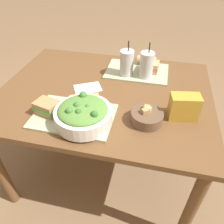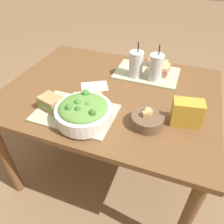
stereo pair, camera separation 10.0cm
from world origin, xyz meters
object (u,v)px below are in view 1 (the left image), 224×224
object	(u,v)px
sandwich_far	(150,67)
salad_bowl	(83,114)
baguette_far	(147,60)
soup_bowl	(147,117)
chip_bag	(184,107)
drink_cup_red	(146,66)
sandwich_near	(47,107)
drink_cup_dark	(127,64)
baguette_near	(85,99)
napkin_folded	(87,88)

from	to	relation	value
sandwich_far	salad_bowl	bearing A→B (deg)	-109.88
sandwich_far	baguette_far	bearing A→B (deg)	114.29
soup_bowl	salad_bowl	bearing A→B (deg)	-164.42
soup_bowl	chip_bag	xyz separation A→B (m)	(0.17, 0.07, 0.03)
drink_cup_red	chip_bag	bearing A→B (deg)	-57.12
sandwich_far	baguette_far	xyz separation A→B (m)	(-0.03, 0.09, -0.00)
sandwich_far	chip_bag	xyz separation A→B (m)	(0.19, -0.41, 0.02)
sandwich_near	sandwich_far	world-z (taller)	same
chip_bag	salad_bowl	bearing A→B (deg)	-171.43
sandwich_near	drink_cup_dark	bearing A→B (deg)	70.62
baguette_near	baguette_far	xyz separation A→B (m)	(0.27, 0.52, 0.00)
soup_bowl	drink_cup_red	world-z (taller)	drink_cup_red
drink_cup_red	salad_bowl	bearing A→B (deg)	-115.94
drink_cup_red	napkin_folded	bearing A→B (deg)	-148.29
baguette_far	napkin_folded	world-z (taller)	baguette_far
sandwich_far	drink_cup_red	world-z (taller)	drink_cup_red
napkin_folded	drink_cup_dark	bearing A→B (deg)	45.01
drink_cup_red	soup_bowl	bearing A→B (deg)	-82.90
baguette_far	drink_cup_dark	distance (m)	0.20
drink_cup_dark	soup_bowl	bearing A→B (deg)	-67.14
baguette_near	sandwich_far	world-z (taller)	sandwich_far
baguette_far	napkin_folded	size ratio (longest dim) A/B	0.68
drink_cup_red	napkin_folded	world-z (taller)	drink_cup_red
drink_cup_red	chip_bag	xyz separation A→B (m)	(0.22, -0.33, -0.02)
sandwich_far	napkin_folded	size ratio (longest dim) A/B	0.60
baguette_near	baguette_far	distance (m)	0.58
sandwich_far	soup_bowl	bearing A→B (deg)	-81.71
salad_bowl	baguette_near	xyz separation A→B (m)	(-0.04, 0.13, -0.02)
salad_bowl	baguette_far	bearing A→B (deg)	70.78
chip_bag	soup_bowl	bearing A→B (deg)	-166.54
salad_bowl	drink_cup_dark	distance (m)	0.50
sandwich_far	drink_cup_red	distance (m)	0.09
sandwich_near	napkin_folded	size ratio (longest dim) A/B	0.71
drink_cup_dark	baguette_far	bearing A→B (deg)	55.88
sandwich_near	chip_bag	xyz separation A→B (m)	(0.65, 0.13, 0.02)
salad_bowl	soup_bowl	size ratio (longest dim) A/B	1.75
soup_bowl	drink_cup_red	distance (m)	0.41
sandwich_far	baguette_far	distance (m)	0.09
drink_cup_red	napkin_folded	size ratio (longest dim) A/B	1.18
drink_cup_dark	chip_bag	xyz separation A→B (m)	(0.34, -0.33, -0.02)
napkin_folded	chip_bag	bearing A→B (deg)	-14.70
baguette_near	napkin_folded	distance (m)	0.17
chip_bag	napkin_folded	world-z (taller)	chip_bag
baguette_far	chip_bag	distance (m)	0.55
sandwich_near	baguette_far	world-z (taller)	sandwich_near
drink_cup_dark	salad_bowl	bearing A→B (deg)	-103.40
drink_cup_dark	napkin_folded	distance (m)	0.29
sandwich_far	napkin_folded	bearing A→B (deg)	-136.51
salad_bowl	sandwich_far	bearing A→B (deg)	65.31
baguette_near	drink_cup_red	distance (m)	0.45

